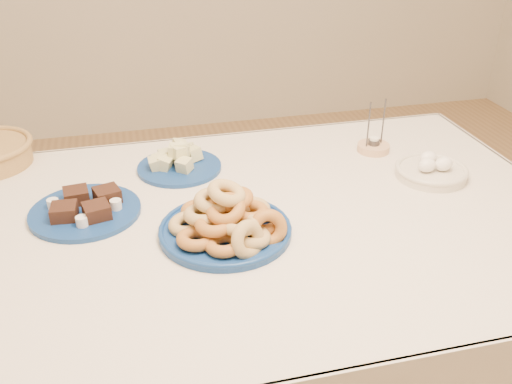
{
  "coord_description": "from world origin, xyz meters",
  "views": [
    {
      "loc": [
        -0.29,
        -1.22,
        1.52
      ],
      "look_at": [
        0.0,
        -0.05,
        0.85
      ],
      "focal_mm": 40.0,
      "sensor_mm": 36.0,
      "label": 1
    }
  ],
  "objects_px": {
    "melon_plate": "(177,162)",
    "candle_holder": "(373,146)",
    "brownie_plate": "(86,209)",
    "egg_bowl": "(431,170)",
    "dining_table": "(252,251)",
    "donut_platter": "(227,222)"
  },
  "relations": [
    {
      "from": "brownie_plate",
      "to": "candle_holder",
      "type": "distance_m",
      "value": 0.91
    },
    {
      "from": "egg_bowl",
      "to": "brownie_plate",
      "type": "bearing_deg",
      "value": 178.55
    },
    {
      "from": "candle_holder",
      "to": "dining_table",
      "type": "bearing_deg",
      "value": -147.6
    },
    {
      "from": "dining_table",
      "to": "melon_plate",
      "type": "xyz_separation_m",
      "value": [
        -0.15,
        0.32,
        0.13
      ]
    },
    {
      "from": "melon_plate",
      "to": "egg_bowl",
      "type": "xyz_separation_m",
      "value": [
        0.71,
        -0.23,
        -0.0
      ]
    },
    {
      "from": "donut_platter",
      "to": "melon_plate",
      "type": "distance_m",
      "value": 0.4
    },
    {
      "from": "dining_table",
      "to": "melon_plate",
      "type": "distance_m",
      "value": 0.38
    },
    {
      "from": "melon_plate",
      "to": "brownie_plate",
      "type": "distance_m",
      "value": 0.34
    },
    {
      "from": "donut_platter",
      "to": "melon_plate",
      "type": "bearing_deg",
      "value": 100.71
    },
    {
      "from": "brownie_plate",
      "to": "donut_platter",
      "type": "bearing_deg",
      "value": -28.85
    },
    {
      "from": "donut_platter",
      "to": "egg_bowl",
      "type": "xyz_separation_m",
      "value": [
        0.64,
        0.16,
        -0.02
      ]
    },
    {
      "from": "brownie_plate",
      "to": "dining_table",
      "type": "bearing_deg",
      "value": -15.75
    },
    {
      "from": "donut_platter",
      "to": "candle_holder",
      "type": "relative_size",
      "value": 2.54
    },
    {
      "from": "brownie_plate",
      "to": "egg_bowl",
      "type": "distance_m",
      "value": 0.98
    },
    {
      "from": "donut_platter",
      "to": "candle_holder",
      "type": "distance_m",
      "value": 0.66
    },
    {
      "from": "melon_plate",
      "to": "brownie_plate",
      "type": "xyz_separation_m",
      "value": [
        -0.26,
        -0.21,
        -0.01
      ]
    },
    {
      "from": "donut_platter",
      "to": "candle_holder",
      "type": "bearing_deg",
      "value": 33.9
    },
    {
      "from": "brownie_plate",
      "to": "candle_holder",
      "type": "xyz_separation_m",
      "value": [
        0.89,
        0.18,
        0.0
      ]
    },
    {
      "from": "melon_plate",
      "to": "candle_holder",
      "type": "xyz_separation_m",
      "value": [
        0.62,
        -0.02,
        -0.01
      ]
    },
    {
      "from": "dining_table",
      "to": "egg_bowl",
      "type": "distance_m",
      "value": 0.58
    },
    {
      "from": "donut_platter",
      "to": "candle_holder",
      "type": "height_order",
      "value": "candle_holder"
    },
    {
      "from": "candle_holder",
      "to": "egg_bowl",
      "type": "distance_m",
      "value": 0.23
    }
  ]
}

